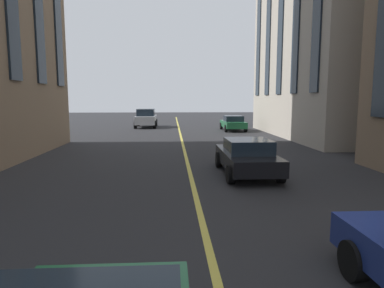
# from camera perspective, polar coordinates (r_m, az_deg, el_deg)

# --- Properties ---
(lane_centre_line) EXTENTS (80.00, 0.16, 0.01)m
(lane_centre_line) POSITION_cam_1_polar(r_m,az_deg,el_deg) (15.74, -0.83, -2.93)
(lane_centre_line) COLOR #D8C64C
(lane_centre_line) RESTS_ON ground_plane
(car_silver_near) EXTENTS (4.70, 2.14, 1.88)m
(car_silver_near) POSITION_cam_1_polar(r_m,az_deg,el_deg) (35.23, -7.68, 4.35)
(car_silver_near) COLOR #B7BABF
(car_silver_near) RESTS_ON ground_plane
(car_black_oncoming) EXTENTS (4.40, 1.95, 1.37)m
(car_black_oncoming) POSITION_cam_1_polar(r_m,az_deg,el_deg) (13.10, 9.16, -2.04)
(car_black_oncoming) COLOR black
(car_black_oncoming) RESTS_ON ground_plane
(car_green_parked_a) EXTENTS (4.40, 1.95, 1.37)m
(car_green_parked_a) POSITION_cam_1_polar(r_m,az_deg,el_deg) (31.43, 6.87, 3.51)
(car_green_parked_a) COLOR #1E6038
(car_green_parked_a) RESTS_ON ground_plane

